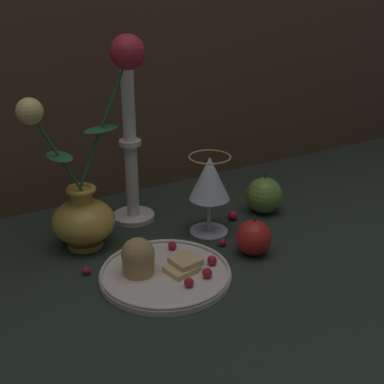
{
  "coord_description": "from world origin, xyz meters",
  "views": [
    {
      "loc": [
        -0.4,
        -0.77,
        0.49
      ],
      "look_at": [
        0.06,
        0.02,
        0.1
      ],
      "focal_mm": 50.0,
      "sensor_mm": 36.0,
      "label": 1
    }
  ],
  "objects_px": {
    "vase": "(87,189)",
    "wine_glass": "(209,181)",
    "plate_with_pastries": "(160,269)",
    "apple_beside_vase": "(264,195)",
    "apple_near_glass": "(253,238)",
    "candlestick": "(129,162)"
  },
  "relations": [
    {
      "from": "wine_glass",
      "to": "apple_near_glass",
      "type": "relative_size",
      "value": 2.04
    },
    {
      "from": "vase",
      "to": "apple_beside_vase",
      "type": "xyz_separation_m",
      "value": [
        0.37,
        -0.05,
        -0.07
      ]
    },
    {
      "from": "apple_beside_vase",
      "to": "apple_near_glass",
      "type": "distance_m",
      "value": 0.19
    },
    {
      "from": "wine_glass",
      "to": "apple_beside_vase",
      "type": "distance_m",
      "value": 0.17
    },
    {
      "from": "vase",
      "to": "wine_glass",
      "type": "distance_m",
      "value": 0.23
    },
    {
      "from": "plate_with_pastries",
      "to": "candlestick",
      "type": "bearing_deg",
      "value": 77.52
    },
    {
      "from": "candlestick",
      "to": "apple_near_glass",
      "type": "relative_size",
      "value": 4.37
    },
    {
      "from": "vase",
      "to": "apple_beside_vase",
      "type": "bearing_deg",
      "value": -7.46
    },
    {
      "from": "candlestick",
      "to": "apple_beside_vase",
      "type": "distance_m",
      "value": 0.3
    },
    {
      "from": "wine_glass",
      "to": "candlestick",
      "type": "bearing_deg",
      "value": 130.61
    },
    {
      "from": "wine_glass",
      "to": "apple_beside_vase",
      "type": "bearing_deg",
      "value": 7.18
    },
    {
      "from": "plate_with_pastries",
      "to": "apple_beside_vase",
      "type": "relative_size",
      "value": 2.5
    },
    {
      "from": "vase",
      "to": "candlestick",
      "type": "bearing_deg",
      "value": 28.73
    },
    {
      "from": "plate_with_pastries",
      "to": "wine_glass",
      "type": "distance_m",
      "value": 0.21
    },
    {
      "from": "vase",
      "to": "apple_near_glass",
      "type": "height_order",
      "value": "vase"
    },
    {
      "from": "wine_glass",
      "to": "apple_near_glass",
      "type": "xyz_separation_m",
      "value": [
        0.02,
        -0.12,
        -0.08
      ]
    },
    {
      "from": "wine_glass",
      "to": "apple_near_glass",
      "type": "height_order",
      "value": "wine_glass"
    },
    {
      "from": "vase",
      "to": "wine_glass",
      "type": "xyz_separation_m",
      "value": [
        0.22,
        -0.07,
        -0.0
      ]
    },
    {
      "from": "vase",
      "to": "candlestick",
      "type": "xyz_separation_m",
      "value": [
        0.11,
        0.06,
        0.01
      ]
    },
    {
      "from": "wine_glass",
      "to": "apple_beside_vase",
      "type": "relative_size",
      "value": 1.77
    },
    {
      "from": "vase",
      "to": "apple_beside_vase",
      "type": "height_order",
      "value": "vase"
    },
    {
      "from": "plate_with_pastries",
      "to": "apple_beside_vase",
      "type": "height_order",
      "value": "apple_beside_vase"
    }
  ]
}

